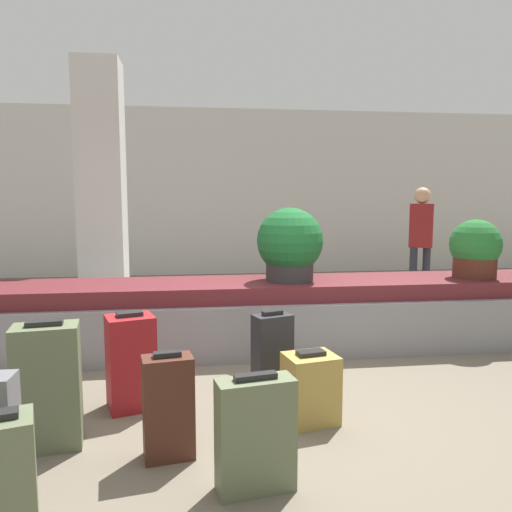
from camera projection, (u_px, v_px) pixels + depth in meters
ground_plane at (281, 404)px, 3.66m from camera, size 18.00×18.00×0.00m
back_wall at (223, 192)px, 9.72m from camera, size 18.00×0.06×3.20m
carousel at (256, 316)px, 5.00m from camera, size 8.41×0.99×0.68m
pillar at (102, 190)px, 6.34m from camera, size 0.56×0.56×3.20m
suitcase_0 at (256, 435)px, 2.56m from camera, size 0.42×0.23×0.62m
suitcase_1 at (131, 362)px, 3.56m from camera, size 0.39×0.36×0.70m
suitcase_3 at (48, 386)px, 2.99m from camera, size 0.41×0.29×0.79m
suitcase_4 at (310, 388)px, 3.35m from camera, size 0.38×0.34×0.49m
suitcase_5 at (168, 407)px, 2.88m from camera, size 0.31×0.22×0.63m
suitcase_6 at (272, 359)px, 3.65m from camera, size 0.31×0.24×0.69m
suitcase_7 at (5, 483)px, 2.13m from camera, size 0.30×0.29×0.61m
potted_plant_1 at (475, 249)px, 5.13m from camera, size 0.51×0.51×0.60m
potted_plant_2 at (290, 245)px, 4.94m from camera, size 0.66×0.66×0.73m
traveler_0 at (421, 234)px, 7.16m from camera, size 0.37×0.31×1.65m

